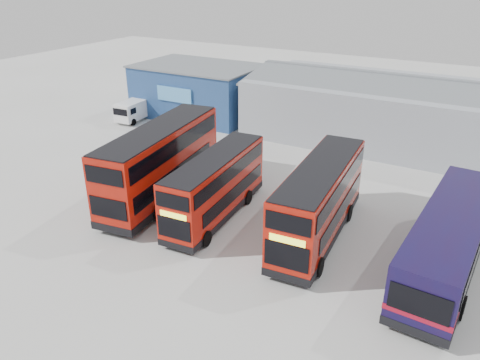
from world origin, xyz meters
The scene contains 8 objects.
ground_plane centered at (0.00, 0.00, 0.00)m, with size 120.00×120.00×0.00m, color #AAAAA5.
office_block centered at (-14.00, 17.99, 2.58)m, with size 12.30×8.32×5.12m.
maintenance_shed centered at (8.00, 20.00, 2.60)m, with size 30.50×12.00×5.89m.
double_decker_left centered at (-5.34, 0.77, 2.44)m, with size 4.26×11.83×4.90m.
double_decker_centre centered at (-0.78, 0.23, 1.99)m, with size 2.95×9.59×4.00m.
double_decker_right centered at (5.55, 1.06, 2.20)m, with size 3.24×10.61×4.43m.
single_decker_blue centered at (12.42, 1.18, 1.66)m, with size 3.62×12.48×3.34m.
panel_van centered at (-18.49, 13.16, 1.12)m, with size 2.24×4.73×2.01m.
Camera 1 is at (13.09, -21.37, 14.33)m, focal length 35.00 mm.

